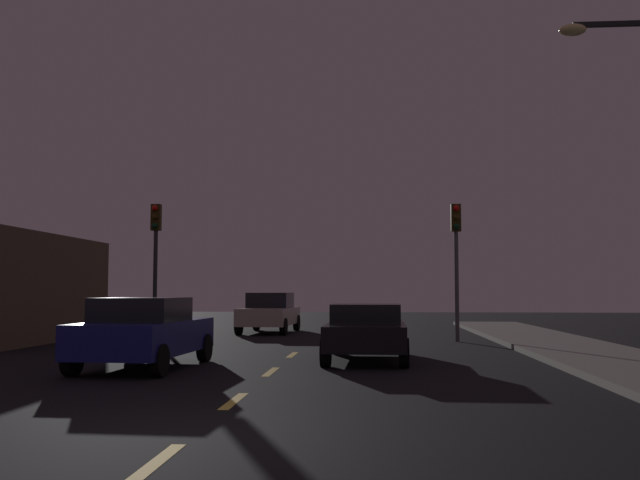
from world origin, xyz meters
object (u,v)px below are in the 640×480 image
(street_lamp_right, at_px, (640,157))
(traffic_signal_left, at_px, (156,244))
(car_stopped_ahead, at_px, (366,331))
(car_adjacent_lane, at_px, (144,332))
(car_oncoming_far, at_px, (270,312))
(traffic_signal_right, at_px, (456,244))

(street_lamp_right, bearing_deg, traffic_signal_left, 145.64)
(car_stopped_ahead, xyz_separation_m, street_lamp_right, (5.58, -2.40, 3.66))
(car_adjacent_lane, xyz_separation_m, car_oncoming_far, (0.79, 13.02, 0.02))
(traffic_signal_right, xyz_separation_m, car_adjacent_lane, (-7.64, -8.44, -2.40))
(car_adjacent_lane, distance_m, street_lamp_right, 10.93)
(traffic_signal_left, height_order, car_oncoming_far, traffic_signal_left)
(car_adjacent_lane, distance_m, car_oncoming_far, 13.05)
(traffic_signal_left, relative_size, street_lamp_right, 0.63)
(car_adjacent_lane, relative_size, street_lamp_right, 0.58)
(car_adjacent_lane, bearing_deg, car_stopped_ahead, 23.86)
(car_stopped_ahead, distance_m, car_oncoming_far, 11.62)
(car_stopped_ahead, height_order, street_lamp_right, street_lamp_right)
(traffic_signal_left, xyz_separation_m, car_stopped_ahead, (7.20, -6.34, -2.53))
(car_adjacent_lane, bearing_deg, traffic_signal_right, 47.83)
(traffic_signal_right, xyz_separation_m, car_stopped_ahead, (-2.90, -6.34, -2.47))
(car_stopped_ahead, bearing_deg, traffic_signal_right, 65.44)
(car_adjacent_lane, bearing_deg, car_oncoming_far, 86.55)
(street_lamp_right, bearing_deg, car_adjacent_lane, 178.33)
(traffic_signal_left, height_order, car_stopped_ahead, traffic_signal_left)
(car_stopped_ahead, height_order, car_adjacent_lane, car_adjacent_lane)
(traffic_signal_right, bearing_deg, street_lamp_right, -72.92)
(traffic_signal_left, distance_m, car_stopped_ahead, 9.92)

